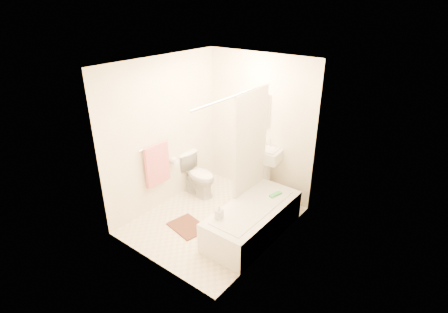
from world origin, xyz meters
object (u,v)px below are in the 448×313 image
Objects in this scene: toilet at (198,175)px; bath_mat at (188,226)px; soap_bottle at (219,212)px; bathtub at (253,220)px; sink at (265,172)px.

toilet is 1.31× the size of bath_mat.
bathtub is at bearing 68.63° from soap_bottle.
bath_mat is at bearing 175.98° from soap_bottle.
bathtub is 8.15× the size of soap_bottle.
sink is 1.79× the size of bath_mat.
bathtub is at bearing 29.19° from bath_mat.
sink reaches higher than toilet.
toilet is 0.45× the size of bathtub.
sink reaches higher than bath_mat.
sink is at bearing 97.79° from soap_bottle.
toilet is at bearing 122.51° from bath_mat.
bathtub is at bearing -99.90° from toilet.
bathtub reaches higher than bath_mat.
soap_bottle is (-0.20, -0.52, 0.33)m from bathtub.
soap_bottle is at bearing -111.37° from bathtub.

